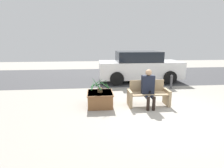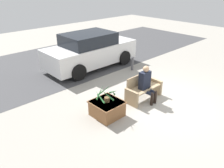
% 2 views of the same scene
% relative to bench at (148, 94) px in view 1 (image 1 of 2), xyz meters
% --- Properties ---
extents(ground_plane, '(30.00, 30.00, 0.00)m').
position_rel_bench_xyz_m(ground_plane, '(0.28, -0.73, -0.39)').
color(ground_plane, '#9E998E').
extents(road_surface, '(20.00, 6.00, 0.01)m').
position_rel_bench_xyz_m(road_surface, '(0.28, 5.46, -0.38)').
color(road_surface, '#424244').
rests_on(road_surface, ground_plane).
extents(bench, '(1.41, 0.55, 0.85)m').
position_rel_bench_xyz_m(bench, '(0.00, 0.00, 0.00)').
color(bench, tan).
rests_on(bench, ground_plane).
extents(person_seated, '(0.41, 0.59, 1.27)m').
position_rel_bench_xyz_m(person_seated, '(-0.06, -0.17, 0.31)').
color(person_seated, black).
rests_on(person_seated, ground_plane).
extents(planter_box, '(0.86, 0.89, 0.49)m').
position_rel_bench_xyz_m(planter_box, '(-1.66, 0.05, -0.12)').
color(planter_box, brown).
rests_on(planter_box, ground_plane).
extents(potted_plant, '(0.65, 0.66, 0.54)m').
position_rel_bench_xyz_m(potted_plant, '(-1.66, 0.06, 0.33)').
color(potted_plant, brown).
rests_on(potted_plant, planter_box).
extents(parked_car, '(4.44, 1.98, 1.65)m').
position_rel_bench_xyz_m(parked_car, '(0.62, 3.73, 0.42)').
color(parked_car, silver).
rests_on(parked_car, ground_plane).
extents(bollard_post, '(0.12, 0.12, 0.65)m').
position_rel_bench_xyz_m(bollard_post, '(1.76, 2.07, -0.04)').
color(bollard_post, '#4C4C51').
rests_on(bollard_post, ground_plane).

